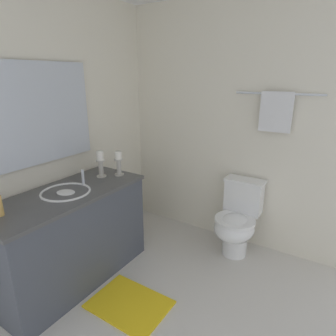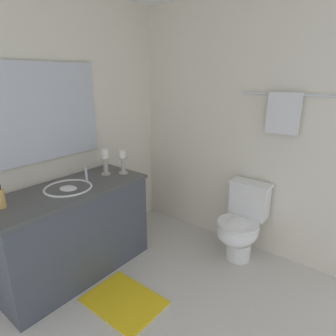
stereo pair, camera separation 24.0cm
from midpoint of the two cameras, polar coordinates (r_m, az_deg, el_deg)
The scene contains 13 objects.
floor at distance 2.40m, azimuth 1.06°, elevation -28.43°, with size 2.57×2.79×0.02m, color beige.
wall_back at distance 2.94m, azimuth 18.10°, elevation 7.16°, with size 2.57×0.04×2.45m, color silver.
wall_left at distance 2.69m, azimuth -21.19°, elevation 5.91°, with size 0.04×2.79×2.45m, color silver.
vanity_cabinet at distance 2.70m, azimuth -15.85°, elevation -12.03°, with size 0.58×1.35×0.82m.
sink_basin at distance 2.54m, azimuth -16.54°, elevation -4.73°, with size 0.40×0.40×0.24m.
mirror at distance 2.61m, azimuth -21.45°, elevation 10.13°, with size 0.02×1.09×0.82m, color silver.
candle_holder_tall at distance 2.77m, azimuth -6.48°, elevation 1.23°, with size 0.09×0.09×0.23m.
candle_holder_short at distance 2.76m, azimuth -9.90°, elevation 1.27°, with size 0.09×0.09×0.25m.
soap_bottle at distance 2.31m, azimuth -27.70°, elevation -5.36°, with size 0.06×0.06×0.18m.
toilet at distance 2.93m, azimuth 16.63°, elevation -10.67°, with size 0.39×0.54×0.75m.
towel_bar at distance 2.75m, azimuth 24.82°, elevation 13.10°, with size 0.02×0.02×0.77m, color silver.
towel_near_vanity at distance 2.74m, azimuth 24.29°, elevation 9.80°, with size 0.28×0.03×0.36m, color white.
bath_mat at distance 2.54m, azimuth -5.77°, elevation -24.82°, with size 0.60×0.44×0.02m, color yellow.
Camera 2 is at (1.10, -1.25, 1.73)m, focal length 30.75 mm.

